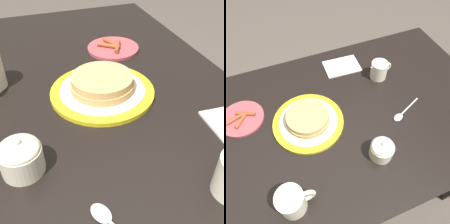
{
  "view_description": "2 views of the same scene",
  "coord_description": "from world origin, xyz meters",
  "views": [
    {
      "loc": [
        0.55,
        -0.17,
        1.19
      ],
      "look_at": [
        0.07,
        0.0,
        0.79
      ],
      "focal_mm": 45.0,
      "sensor_mm": 36.0,
      "label": 1
    },
    {
      "loc": [
        -0.12,
        -0.47,
        1.49
      ],
      "look_at": [
        0.07,
        0.0,
        0.79
      ],
      "focal_mm": 35.0,
      "sensor_mm": 36.0,
      "label": 2
    }
  ],
  "objects": [
    {
      "name": "ground_plane",
      "position": [
        0.0,
        0.0,
        0.0
      ],
      "size": [
        8.0,
        8.0,
        0.0
      ],
      "primitive_type": "plane",
      "color": "#51473F"
    },
    {
      "name": "dining_table",
      "position": [
        0.0,
        0.0,
        0.64
      ],
      "size": [
        1.49,
        0.82,
        0.76
      ],
      "color": "black",
      "rests_on": "ground_plane"
    },
    {
      "name": "pancake_plate",
      "position": [
        -0.05,
        0.02,
        0.78
      ],
      "size": [
        0.28,
        0.28,
        0.06
      ],
      "color": "gold",
      "rests_on": "dining_table"
    },
    {
      "name": "side_plate_bacon",
      "position": [
        -0.29,
        0.14,
        0.76
      ],
      "size": [
        0.18,
        0.18,
        0.02
      ],
      "color": "#B2474C",
      "rests_on": "dining_table"
    },
    {
      "name": "coffee_mug",
      "position": [
        -0.18,
        -0.26,
        0.81
      ],
      "size": [
        0.12,
        0.09,
        0.1
      ],
      "color": "beige",
      "rests_on": "dining_table"
    },
    {
      "name": "creamer_pitcher",
      "position": [
        0.33,
        0.15,
        0.8
      ],
      "size": [
        0.11,
        0.08,
        0.09
      ],
      "color": "beige",
      "rests_on": "dining_table"
    },
    {
      "name": "sugar_bowl",
      "position": [
        0.15,
        -0.21,
        0.79
      ],
      "size": [
        0.08,
        0.08,
        0.08
      ],
      "color": "beige",
      "rests_on": "dining_table"
    },
    {
      "name": "napkin",
      "position": [
        0.2,
        0.27,
        0.76
      ],
      "size": [
        0.17,
        0.13,
        0.01
      ],
      "color": "silver",
      "rests_on": "dining_table"
    },
    {
      "name": "spoon",
      "position": [
        0.32,
        -0.08,
        0.76
      ],
      "size": [
        0.16,
        0.08,
        0.01
      ],
      "color": "silver",
      "rests_on": "dining_table"
    }
  ]
}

